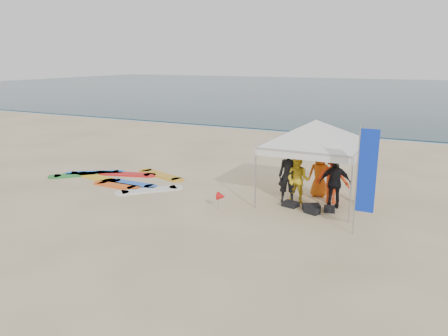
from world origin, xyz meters
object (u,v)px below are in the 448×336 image
person_seated (360,193)px  marker_pennant (221,196)px  person_black_a (288,176)px  feather_flag (366,173)px  person_orange_a (332,177)px  surfboard_spread (120,179)px  person_black_b (335,183)px  person_orange_b (320,174)px  person_yellow (298,180)px  canopy_tent (316,120)px

person_seated → marker_pennant: bearing=91.1°
person_black_a → feather_flag: feather_flag is taller
person_orange_a → feather_flag: feather_flag is taller
surfboard_spread → feather_flag: bearing=-9.6°
person_black_b → feather_flag: size_ratio=0.55×
person_orange_b → feather_flag: 3.84m
person_yellow → feather_flag: 3.31m
person_orange_b → marker_pennant: bearing=37.8°
person_black_b → person_orange_b: (-0.77, 1.04, -0.05)m
marker_pennant → person_black_b: bearing=30.6°
person_orange_b → person_orange_a: bearing=125.1°
canopy_tent → surfboard_spread: size_ratio=0.75×
person_orange_a → person_black_b: (0.20, -0.51, -0.04)m
person_orange_b → marker_pennant: person_orange_b is taller
person_yellow → canopy_tent: (0.42, 0.47, 2.04)m
person_black_a → feather_flag: (2.84, -2.01, 0.91)m
person_black_a → surfboard_spread: size_ratio=0.32×
person_orange_b → canopy_tent: 2.17m
person_black_a → person_black_b: 1.61m
person_black_a → person_seated: bearing=4.0°
person_yellow → feather_flag: feather_flag is taller
person_black_b → canopy_tent: canopy_tent is taller
person_orange_a → person_orange_b: size_ratio=1.11×
person_black_b → surfboard_spread: bearing=-13.0°
person_orange_a → surfboard_spread: 8.67m
person_yellow → person_black_b: size_ratio=0.97×
person_black_b → canopy_tent: size_ratio=0.40×
surfboard_spread → canopy_tent: bearing=5.2°
person_yellow → person_orange_b: bearing=71.8°
surfboard_spread → person_black_a: bearing=2.5°
person_orange_a → surfboard_spread: person_orange_a is taller
person_orange_a → canopy_tent: canopy_tent is taller
feather_flag → surfboard_spread: bearing=170.4°
person_black_a → person_black_b: bearing=-11.7°
feather_flag → surfboard_spread: 10.32m
person_yellow → canopy_tent: bearing=52.6°
person_yellow → person_seated: person_yellow is taller
canopy_tent → feather_flag: 3.34m
surfboard_spread → person_orange_b: bearing=10.0°
canopy_tent → person_orange_a: bearing=14.3°
person_orange_a → person_black_a: bearing=24.9°
person_black_b → feather_flag: 2.60m
person_black_b → person_seated: size_ratio=2.10×
person_orange_b → marker_pennant: size_ratio=2.60×
surfboard_spread → person_seated: bearing=6.4°
person_black_a → surfboard_spread: 7.24m
person_black_b → feather_flag: bearing=105.3°
feather_flag → person_yellow: bearing=141.9°
feather_flag → person_orange_a: bearing=119.0°
person_black_a → canopy_tent: bearing=13.8°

